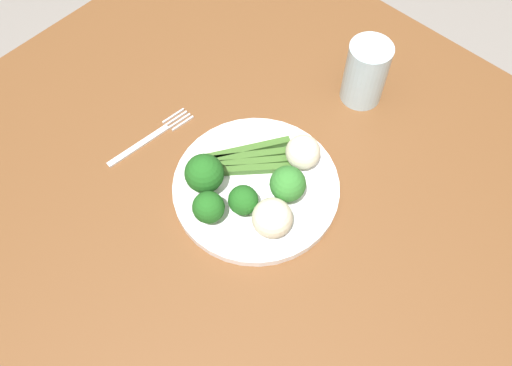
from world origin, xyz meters
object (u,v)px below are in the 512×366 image
object	(u,v)px
cauliflower_near_fork	(272,218)
fork	(151,137)
broccoli_near_center	(286,183)
dining_table	(281,233)
broccoli_right	(204,174)
plate	(256,187)
cauliflower_back_right	(303,152)
water_glass	(366,73)
broccoli_front	(243,200)
broccoli_left	(209,208)
asparagus_bundle	(247,160)

from	to	relation	value
cauliflower_near_fork	fork	world-z (taller)	cauliflower_near_fork
broccoli_near_center	dining_table	bearing A→B (deg)	-61.88
broccoli_right	fork	bearing A→B (deg)	175.88
dining_table	plate	world-z (taller)	plate
dining_table	cauliflower_back_right	bearing A→B (deg)	109.01
water_glass	broccoli_near_center	bearing A→B (deg)	-80.47
plate	broccoli_near_center	bearing A→B (deg)	18.87
dining_table	broccoli_near_center	distance (m)	0.16
dining_table	cauliflower_near_fork	xyz separation A→B (m)	(0.02, -0.05, 0.15)
dining_table	cauliflower_back_right	size ratio (longest dim) A/B	21.42
plate	broccoli_near_center	xyz separation A→B (m)	(0.05, 0.02, 0.05)
cauliflower_near_fork	fork	xyz separation A→B (m)	(-0.27, -0.01, -0.04)
broccoli_near_center	fork	xyz separation A→B (m)	(-0.24, -0.06, -0.05)
fork	cauliflower_back_right	bearing A→B (deg)	-54.16
broccoli_near_center	broccoli_front	size ratio (longest dim) A/B	1.21
plate	cauliflower_near_fork	size ratio (longest dim) A/B	4.36
cauliflower_back_right	cauliflower_near_fork	bearing A→B (deg)	-70.36
fork	broccoli_right	bearing A→B (deg)	-88.15
broccoli_near_center	cauliflower_back_right	world-z (taller)	broccoli_near_center
broccoli_right	broccoli_left	xyz separation A→B (m)	(0.04, -0.03, -0.01)
cauliflower_back_right	fork	world-z (taller)	cauliflower_back_right
broccoli_front	broccoli_right	world-z (taller)	broccoli_right
broccoli_right	cauliflower_near_fork	world-z (taller)	broccoli_right
broccoli_front	cauliflower_near_fork	size ratio (longest dim) A/B	0.92
water_glass	cauliflower_near_fork	bearing A→B (deg)	-78.26
broccoli_front	cauliflower_near_fork	world-z (taller)	cauliflower_near_fork
broccoli_left	cauliflower_near_fork	size ratio (longest dim) A/B	0.98
broccoli_front	broccoli_left	bearing A→B (deg)	-122.72
dining_table	broccoli_near_center	world-z (taller)	broccoli_near_center
broccoli_front	cauliflower_near_fork	bearing A→B (deg)	9.17
water_glass	fork	bearing A→B (deg)	-122.73
broccoli_left	plate	bearing A→B (deg)	83.18
asparagus_bundle	broccoli_near_center	bearing A→B (deg)	-53.59
broccoli_left	fork	bearing A→B (deg)	166.85
fork	cauliflower_near_fork	bearing A→B (deg)	-82.29
cauliflower_near_fork	water_glass	size ratio (longest dim) A/B	0.52
asparagus_bundle	broccoli_left	world-z (taller)	broccoli_left
asparagus_bundle	fork	world-z (taller)	asparagus_bundle
plate	water_glass	world-z (taller)	water_glass
dining_table	fork	bearing A→B (deg)	-167.18
plate	broccoli_near_center	distance (m)	0.07
dining_table	asparagus_bundle	xyz separation A→B (m)	(-0.09, 0.01, 0.13)
broccoli_left	cauliflower_near_fork	xyz separation A→B (m)	(0.08, 0.05, -0.00)
cauliflower_near_fork	water_glass	xyz separation A→B (m)	(-0.06, 0.31, 0.01)
dining_table	asparagus_bundle	bearing A→B (deg)	172.76
dining_table	plate	distance (m)	0.12
cauliflower_near_fork	plate	bearing A→B (deg)	150.40
asparagus_bundle	broccoli_right	world-z (taller)	broccoli_right
plate	cauliflower_back_right	world-z (taller)	cauliflower_back_right
plate	asparagus_bundle	xyz separation A→B (m)	(-0.04, 0.02, 0.01)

